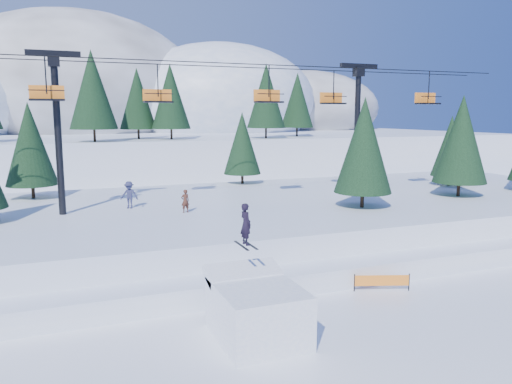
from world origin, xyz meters
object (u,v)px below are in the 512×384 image
object	(u,v)px
banner_near	(382,281)
banner_far	(413,263)
chairlift	(221,108)
jump_kicker	(256,309)

from	to	relation	value
banner_near	banner_far	size ratio (longest dim) A/B	1.01
banner_far	chairlift	bearing A→B (deg)	122.40
jump_kicker	banner_near	size ratio (longest dim) A/B	1.94
banner_near	banner_far	world-z (taller)	same
chairlift	banner_near	world-z (taller)	chairlift
banner_near	chairlift	bearing A→B (deg)	106.72
jump_kicker	banner_far	xyz separation A→B (m)	(11.30, 4.48, -0.66)
jump_kicker	banner_far	world-z (taller)	jump_kicker
chairlift	banner_far	bearing A→B (deg)	-57.60
chairlift	banner_near	distance (m)	16.86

